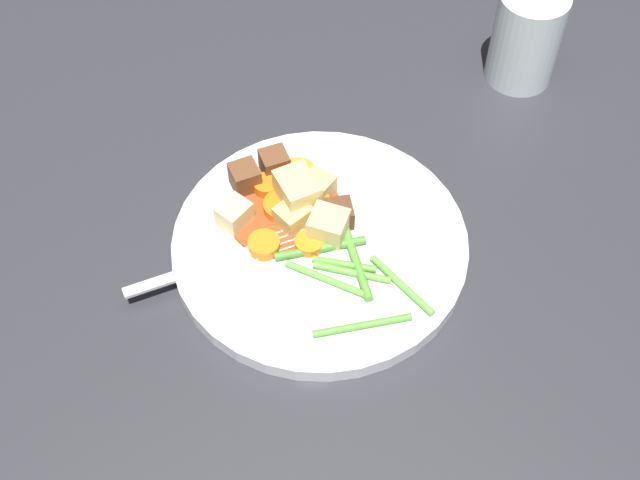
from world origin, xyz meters
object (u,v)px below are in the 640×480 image
object	(u,v)px
dinner_plate	(320,245)
potato_chunk_0	(329,226)
carrot_slice_5	(264,245)
potato_chunk_3	(293,216)
potato_chunk_4	(234,214)
water_glass	(526,37)
carrot_slice_0	(267,186)
potato_chunk_1	(297,193)
carrot_slice_2	(309,243)
meat_chunk_0	(274,164)
potato_chunk_2	(317,188)
carrot_slice_1	(315,205)
meat_chunk_2	(245,178)
fork	(229,259)
meat_chunk_1	(336,214)
carrot_slice_4	(298,173)
carrot_slice_3	(283,207)
carrot_slice_6	(289,187)

from	to	relation	value
dinner_plate	potato_chunk_0	bearing A→B (deg)	-91.81
carrot_slice_5	potato_chunk_3	distance (m)	0.04
potato_chunk_4	water_glass	size ratio (longest dim) A/B	0.27
carrot_slice_0	potato_chunk_1	world-z (taller)	potato_chunk_1
carrot_slice_2	potato_chunk_4	world-z (taller)	potato_chunk_4
meat_chunk_0	potato_chunk_2	bearing A→B (deg)	-162.81
carrot_slice_5	potato_chunk_3	size ratio (longest dim) A/B	0.99
carrot_slice_1	meat_chunk_0	xyz separation A→B (m)	(0.06, 0.00, 0.01)
potato_chunk_0	meat_chunk_2	world-z (taller)	same
carrot_slice_0	potato_chunk_0	xyz separation A→B (m)	(-0.07, -0.01, 0.01)
carrot_slice_5	fork	size ratio (longest dim) A/B	0.16
meat_chunk_1	water_glass	bearing A→B (deg)	-79.71
carrot_slice_1	potato_chunk_0	size ratio (longest dim) A/B	0.86
carrot_slice_4	carrot_slice_5	size ratio (longest dim) A/B	1.20
carrot_slice_0	carrot_slice_2	xyz separation A→B (m)	(-0.07, 0.01, -0.00)
potato_chunk_0	potato_chunk_4	size ratio (longest dim) A/B	1.15
carrot_slice_2	fork	size ratio (longest dim) A/B	0.14
carrot_slice_3	carrot_slice_6	size ratio (longest dim) A/B	1.05
carrot_slice_3	meat_chunk_1	distance (m)	0.05
carrot_slice_6	meat_chunk_0	bearing A→B (deg)	-6.03
meat_chunk_2	water_glass	distance (m)	0.32
potato_chunk_4	fork	size ratio (longest dim) A/B	0.16
dinner_plate	water_glass	bearing A→B (deg)	-79.02
carrot_slice_6	meat_chunk_0	distance (m)	0.03
potato_chunk_0	potato_chunk_1	size ratio (longest dim) A/B	0.79
potato_chunk_1	fork	bearing A→B (deg)	99.23
carrot_slice_4	meat_chunk_0	distance (m)	0.02
carrot_slice_0	fork	bearing A→B (deg)	122.22
carrot_slice_2	potato_chunk_2	world-z (taller)	potato_chunk_2
carrot_slice_0	fork	world-z (taller)	carrot_slice_0
potato_chunk_2	potato_chunk_4	xyz separation A→B (m)	(0.02, 0.08, 0.00)
dinner_plate	carrot_slice_4	bearing A→B (deg)	-21.13
carrot_slice_5	meat_chunk_1	world-z (taller)	meat_chunk_1
carrot_slice_5	potato_chunk_2	size ratio (longest dim) A/B	0.95
carrot_slice_5	water_glass	xyz separation A→B (m)	(0.04, -0.35, 0.03)
carrot_slice_1	potato_chunk_3	world-z (taller)	potato_chunk_3
carrot_slice_1	potato_chunk_0	distance (m)	0.03
dinner_plate	carrot_slice_5	xyz separation A→B (m)	(0.02, 0.04, 0.01)
carrot_slice_5	carrot_slice_6	size ratio (longest dim) A/B	0.85
carrot_slice_3	meat_chunk_0	world-z (taller)	meat_chunk_0
carrot_slice_2	potato_chunk_4	bearing A→B (deg)	31.70
carrot_slice_0	potato_chunk_4	distance (m)	0.05
carrot_slice_5	potato_chunk_4	distance (m)	0.04
carrot_slice_6	potato_chunk_1	distance (m)	0.02
carrot_slice_3	potato_chunk_0	xyz separation A→B (m)	(-0.05, -0.02, 0.01)
carrot_slice_4	potato_chunk_0	xyz separation A→B (m)	(-0.07, 0.02, 0.01)
potato_chunk_1	fork	size ratio (longest dim) A/B	0.23
water_glass	carrot_slice_4	bearing A→B (deg)	87.33
dinner_plate	carrot_slice_0	bearing A→B (deg)	4.28
carrot_slice_1	meat_chunk_0	bearing A→B (deg)	4.25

